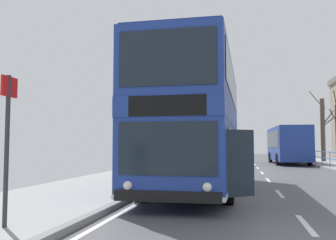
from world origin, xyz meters
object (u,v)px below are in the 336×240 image
at_px(bus_stop_sign_near, 7,133).
at_px(bare_tree_far_01, 323,129).
at_px(double_decker_bus_main, 197,124).
at_px(background_bus_far_lane, 288,144).

height_order(bus_stop_sign_near, bare_tree_far_01, bare_tree_far_01).
relative_size(double_decker_bus_main, background_bus_far_lane, 1.13).
bearing_deg(bus_stop_sign_near, double_decker_bus_main, 70.33).
relative_size(double_decker_bus_main, bare_tree_far_01, 1.55).
bearing_deg(background_bus_far_lane, bus_stop_sign_near, -106.32).
xyz_separation_m(background_bus_far_lane, bus_stop_sign_near, (-8.10, -27.66, 0.06)).
height_order(background_bus_far_lane, bus_stop_sign_near, background_bus_far_lane).
bearing_deg(background_bus_far_lane, bare_tree_far_01, 41.40).
distance_m(double_decker_bus_main, background_bus_far_lane, 21.28).
distance_m(background_bus_far_lane, bus_stop_sign_near, 28.82).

